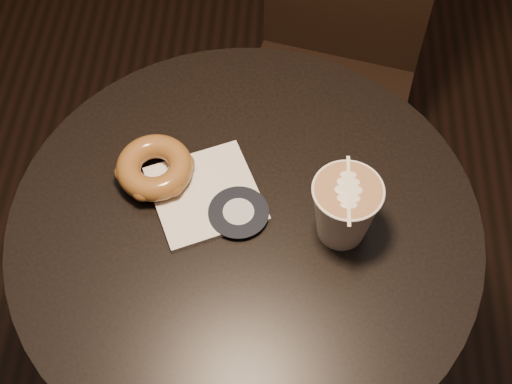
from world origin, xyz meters
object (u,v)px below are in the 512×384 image
Objects in this scene: cafe_table at (246,281)px; chair at (335,49)px; pastry_bag at (205,194)px; doughnut at (155,167)px; latte_cup at (344,211)px.

cafe_table is 0.61m from chair.
doughnut reaches higher than pastry_bag.
cafe_table is at bearing -91.73° from chair.
pastry_bag is at bearing -98.62° from chair.
pastry_bag is 0.09m from doughnut.
chair reaches higher than doughnut.
cafe_table is at bearing -26.67° from doughnut.
doughnut is at bearing 136.10° from pastry_bag.
pastry_bag is (-0.22, -0.55, 0.24)m from chair.
pastry_bag is at bearing -20.00° from doughnut.
cafe_table is at bearing -57.96° from pastry_bag.
chair is 0.65m from doughnut.
chair reaches higher than cafe_table.
doughnut is (-0.08, 0.03, 0.02)m from pastry_bag.
latte_cup is (-0.02, -0.59, 0.30)m from chair.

